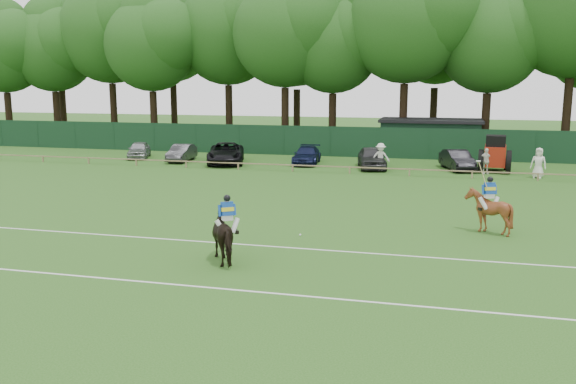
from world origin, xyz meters
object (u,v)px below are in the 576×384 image
(horse_chestnut, at_px, (488,211))
(sedan_navy, at_px, (307,155))
(horse_dark, at_px, (228,235))
(tractor, at_px, (495,155))
(hatch_grey, at_px, (372,158))
(spectator_left, at_px, (381,157))
(suv_black, at_px, (226,153))
(estate_black, at_px, (457,160))
(spectator_right, at_px, (538,163))
(utility_shed, at_px, (430,137))
(spectator_mid, at_px, (486,161))
(polo_ball, at_px, (300,235))
(sedan_silver, at_px, (139,150))
(sedan_grey, at_px, (182,153))

(horse_chestnut, xyz_separation_m, sedan_navy, (-11.93, 18.69, -0.28))
(horse_dark, height_order, tractor, tractor)
(hatch_grey, height_order, spectator_left, spectator_left)
(suv_black, relative_size, spectator_left, 2.91)
(spectator_left, xyz_separation_m, tractor, (7.72, 1.49, 0.23))
(estate_black, relative_size, spectator_right, 2.16)
(hatch_grey, distance_m, utility_shed, 9.89)
(spectator_right, height_order, tractor, tractor)
(estate_black, bearing_deg, sedan_navy, 161.10)
(spectator_mid, height_order, spectator_right, spectator_right)
(horse_dark, height_order, polo_ball, horse_dark)
(sedan_silver, height_order, utility_shed, utility_shed)
(spectator_mid, xyz_separation_m, tractor, (0.67, 1.08, 0.34))
(horse_chestnut, xyz_separation_m, sedan_grey, (-21.77, 17.75, -0.27))
(sedan_silver, distance_m, tractor, 27.53)
(hatch_grey, relative_size, estate_black, 1.07)
(polo_ball, bearing_deg, sedan_grey, 125.23)
(horse_dark, xyz_separation_m, horse_chestnut, (9.14, 6.55, -0.01))
(sedan_grey, bearing_deg, sedan_navy, -0.45)
(sedan_navy, distance_m, spectator_left, 6.19)
(sedan_grey, height_order, suv_black, suv_black)
(horse_chestnut, relative_size, sedan_navy, 0.41)
(spectator_right, height_order, polo_ball, spectator_right)
(sedan_navy, height_order, spectator_left, spectator_left)
(estate_black, relative_size, tractor, 1.33)
(spectator_mid, height_order, utility_shed, utility_shed)
(sedan_silver, distance_m, hatch_grey, 19.09)
(sedan_navy, bearing_deg, estate_black, -6.56)
(estate_black, bearing_deg, sedan_silver, 161.96)
(horse_dark, xyz_separation_m, spectator_left, (2.98, 23.05, 0.03))
(sedan_navy, xyz_separation_m, utility_shed, (8.90, 7.97, 0.88))
(horse_dark, relative_size, horse_chestnut, 1.19)
(hatch_grey, bearing_deg, spectator_left, -68.14)
(polo_ball, bearing_deg, spectator_right, 57.78)
(horse_chestnut, xyz_separation_m, spectator_right, (4.10, 15.86, 0.05))
(suv_black, relative_size, utility_shed, 0.67)
(estate_black, bearing_deg, spectator_mid, -55.79)
(sedan_grey, relative_size, spectator_mid, 2.30)
(sedan_grey, distance_m, estate_black, 20.85)
(sedan_grey, distance_m, spectator_right, 25.94)
(polo_ball, bearing_deg, horse_chestnut, 18.52)
(horse_dark, xyz_separation_m, sedan_grey, (-12.63, 24.30, -0.28))
(horse_chestnut, bearing_deg, tractor, -114.19)
(hatch_grey, bearing_deg, horse_chestnut, -80.90)
(spectator_right, bearing_deg, sedan_grey, -168.58)
(horse_dark, bearing_deg, sedan_grey, -97.43)
(sedan_grey, xyz_separation_m, suv_black, (3.82, -0.38, 0.13))
(sedan_silver, bearing_deg, utility_shed, -1.24)
(tractor, bearing_deg, estate_black, 176.08)
(sedan_silver, distance_m, polo_ball, 28.14)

